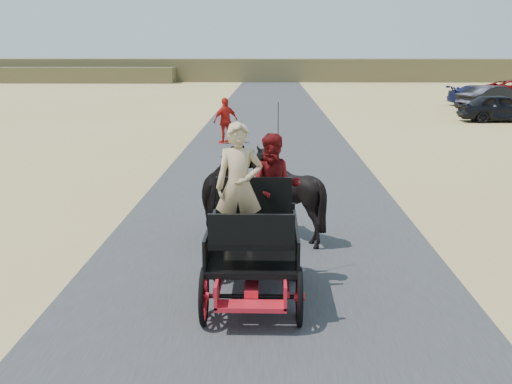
{
  "coord_description": "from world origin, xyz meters",
  "views": [
    {
      "loc": [
        0.08,
        -9.64,
        3.5
      ],
      "look_at": [
        -0.16,
        0.62,
        1.2
      ],
      "focal_mm": 45.0,
      "sensor_mm": 36.0,
      "label": 1
    }
  ],
  "objects_px": {
    "car_a": "(500,108)",
    "car_b": "(494,99)",
    "carriage": "(253,274)",
    "car_c": "(483,95)",
    "pedestrian": "(226,121)",
    "horse_right": "(287,194)",
    "horse_left": "(228,194)"
  },
  "relations": [
    {
      "from": "car_a",
      "to": "car_b",
      "type": "distance_m",
      "value": 5.18
    },
    {
      "from": "carriage",
      "to": "car_b",
      "type": "distance_m",
      "value": 30.76
    },
    {
      "from": "carriage",
      "to": "car_c",
      "type": "relative_size",
      "value": 0.55
    },
    {
      "from": "carriage",
      "to": "car_b",
      "type": "xyz_separation_m",
      "value": [
        12.78,
        27.98,
        0.38
      ]
    },
    {
      "from": "pedestrian",
      "to": "car_b",
      "type": "height_order",
      "value": "pedestrian"
    },
    {
      "from": "horse_right",
      "to": "pedestrian",
      "type": "bearing_deg",
      "value": -80.7
    },
    {
      "from": "carriage",
      "to": "car_b",
      "type": "height_order",
      "value": "car_b"
    },
    {
      "from": "horse_left",
      "to": "pedestrian",
      "type": "xyz_separation_m",
      "value": [
        -0.92,
        12.31,
        0.02
      ]
    },
    {
      "from": "horse_left",
      "to": "pedestrian",
      "type": "height_order",
      "value": "pedestrian"
    },
    {
      "from": "horse_right",
      "to": "pedestrian",
      "type": "height_order",
      "value": "pedestrian"
    },
    {
      "from": "pedestrian",
      "to": "car_a",
      "type": "distance_m",
      "value": 15.0
    },
    {
      "from": "carriage",
      "to": "car_c",
      "type": "height_order",
      "value": "car_c"
    },
    {
      "from": "carriage",
      "to": "horse_right",
      "type": "relative_size",
      "value": 1.41
    },
    {
      "from": "pedestrian",
      "to": "horse_right",
      "type": "bearing_deg",
      "value": 65.03
    },
    {
      "from": "horse_left",
      "to": "horse_right",
      "type": "bearing_deg",
      "value": -180.0
    },
    {
      "from": "horse_right",
      "to": "car_a",
      "type": "bearing_deg",
      "value": -118.54
    },
    {
      "from": "carriage",
      "to": "car_a",
      "type": "bearing_deg",
      "value": 63.58
    },
    {
      "from": "pedestrian",
      "to": "car_b",
      "type": "relative_size",
      "value": 0.39
    },
    {
      "from": "pedestrian",
      "to": "car_c",
      "type": "bearing_deg",
      "value": -165.92
    },
    {
      "from": "horse_right",
      "to": "car_b",
      "type": "xyz_separation_m",
      "value": [
        12.23,
        24.98,
        -0.11
      ]
    },
    {
      "from": "horse_left",
      "to": "car_a",
      "type": "height_order",
      "value": "horse_left"
    },
    {
      "from": "horse_right",
      "to": "car_b",
      "type": "distance_m",
      "value": 27.81
    },
    {
      "from": "car_b",
      "to": "car_c",
      "type": "relative_size",
      "value": 1.03
    },
    {
      "from": "horse_left",
      "to": "car_b",
      "type": "height_order",
      "value": "horse_left"
    },
    {
      "from": "pedestrian",
      "to": "car_c",
      "type": "xyz_separation_m",
      "value": [
        14.98,
        16.85,
        -0.23
      ]
    },
    {
      "from": "carriage",
      "to": "pedestrian",
      "type": "xyz_separation_m",
      "value": [
        -1.47,
        15.31,
        0.5
      ]
    },
    {
      "from": "carriage",
      "to": "horse_right",
      "type": "xyz_separation_m",
      "value": [
        0.55,
        3.0,
        0.49
      ]
    },
    {
      "from": "horse_left",
      "to": "pedestrian",
      "type": "bearing_deg",
      "value": -85.74
    },
    {
      "from": "car_c",
      "to": "carriage",
      "type": "bearing_deg",
      "value": 150.75
    },
    {
      "from": "pedestrian",
      "to": "car_a",
      "type": "height_order",
      "value": "pedestrian"
    },
    {
      "from": "car_a",
      "to": "car_c",
      "type": "xyz_separation_m",
      "value": [
        2.1,
        9.17,
        -0.04
      ]
    },
    {
      "from": "car_b",
      "to": "pedestrian",
      "type": "bearing_deg",
      "value": 102.85
    }
  ]
}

